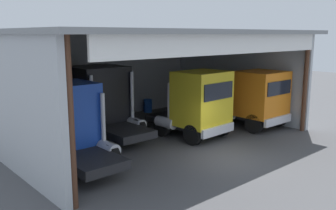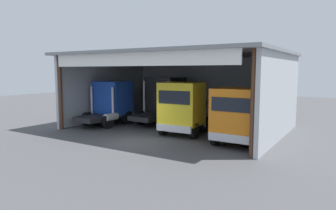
% 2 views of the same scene
% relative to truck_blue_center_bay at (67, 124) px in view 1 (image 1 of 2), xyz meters
% --- Properties ---
extents(ground_plane, '(80.00, 80.00, 0.00)m').
position_rel_truck_blue_center_bay_xyz_m(ground_plane, '(5.44, -3.71, -1.80)').
color(ground_plane, '#4C4C4F').
rests_on(ground_plane, ground).
extents(workshop_shed, '(15.19, 11.21, 5.57)m').
position_rel_truck_blue_center_bay_xyz_m(workshop_shed, '(5.44, 2.47, 2.08)').
color(workshop_shed, '#ADB2B7').
rests_on(workshop_shed, ground).
extents(truck_blue_center_bay, '(2.65, 4.66, 3.44)m').
position_rel_truck_blue_center_bay_xyz_m(truck_blue_center_bay, '(0.00, 0.00, 0.00)').
color(truck_blue_center_bay, '#1E47B7').
rests_on(truck_blue_center_bay, ground).
extents(truck_black_left_bay, '(2.76, 5.14, 3.74)m').
position_rel_truck_blue_center_bay_xyz_m(truck_black_left_bay, '(3.31, 2.74, 0.18)').
color(truck_black_left_bay, black).
rests_on(truck_black_left_bay, ground).
extents(truck_yellow_yard_outside, '(2.85, 4.64, 3.53)m').
position_rel_truck_blue_center_bay_xyz_m(truck_yellow_yard_outside, '(6.98, -0.61, 0.04)').
color(truck_yellow_yard_outside, yellow).
rests_on(truck_yellow_yard_outside, ground).
extents(truck_orange_center_left_bay, '(2.76, 4.79, 3.33)m').
position_rel_truck_blue_center_bay_xyz_m(truck_orange_center_left_bay, '(11.09, -1.35, -0.04)').
color(truck_orange_center_left_bay, orange).
rests_on(truck_orange_center_left_bay, ground).
extents(oil_drum, '(0.58, 0.58, 0.91)m').
position_rel_truck_blue_center_bay_xyz_m(oil_drum, '(9.06, 6.15, -1.35)').
color(oil_drum, '#194CB2').
rests_on(oil_drum, ground).
extents(tool_cart, '(0.90, 0.60, 1.00)m').
position_rel_truck_blue_center_bay_xyz_m(tool_cart, '(2.90, 5.91, -1.30)').
color(tool_cart, red).
rests_on(tool_cart, ground).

